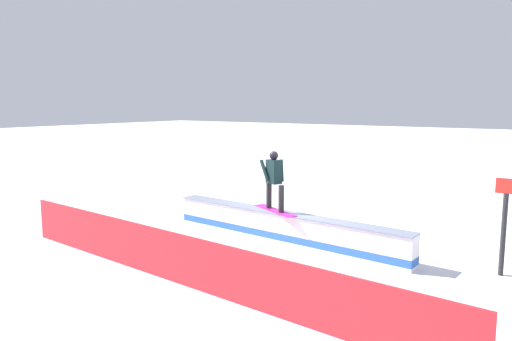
{
  "coord_description": "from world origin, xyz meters",
  "views": [
    {
      "loc": [
        -6.03,
        9.93,
        3.42
      ],
      "look_at": [
        0.12,
        0.99,
        1.9
      ],
      "focal_mm": 33.88,
      "sensor_mm": 36.0,
      "label": 1
    }
  ],
  "objects": [
    {
      "name": "trail_marker",
      "position": [
        -4.8,
        -0.5,
        1.05
      ],
      "size": [
        0.4,
        0.1,
        1.96
      ],
      "color": "#262628",
      "rests_on": "ground_plane"
    },
    {
      "name": "safety_fence",
      "position": [
        0.0,
        3.49,
        0.49
      ],
      "size": [
        10.63,
        0.85,
        0.98
      ],
      "primitive_type": "cube",
      "rotation": [
        0.0,
        0.0,
        -0.07
      ],
      "color": "red",
      "rests_on": "ground_plane"
    },
    {
      "name": "snowboarder",
      "position": [
        0.29,
        -0.04,
        1.57
      ],
      "size": [
        1.55,
        0.95,
        1.49
      ],
      "color": "#C62096",
      "rests_on": "grind_box"
    },
    {
      "name": "grind_box",
      "position": [
        0.0,
        0.0,
        0.35
      ],
      "size": [
        6.69,
        0.97,
        0.76
      ],
      "color": "white",
      "rests_on": "ground_plane"
    },
    {
      "name": "ground_plane",
      "position": [
        0.0,
        0.0,
        0.0
      ],
      "size": [
        120.0,
        120.0,
        0.0
      ],
      "primitive_type": "plane",
      "color": "white"
    }
  ]
}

